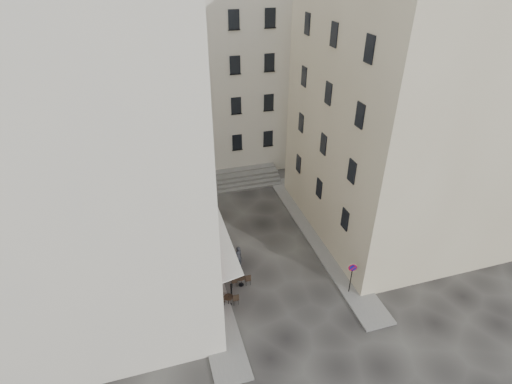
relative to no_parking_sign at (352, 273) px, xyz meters
name	(u,v)px	position (x,y,z in m)	size (l,w,h in m)	color
ground	(275,274)	(-3.98, 2.93, -1.71)	(90.00, 90.00, 0.00)	black
sidewalk_left	(199,249)	(-8.48, 6.93, -1.65)	(2.00, 22.00, 0.12)	slate
sidewalk_right	(318,236)	(0.52, 5.93, -1.65)	(2.00, 18.00, 0.12)	slate
building_left	(77,134)	(-14.48, 5.93, 8.60)	(12.20, 16.20, 20.60)	beige
building_right	(406,110)	(6.52, 6.43, 7.60)	(12.20, 14.20, 18.60)	#BBAB8B
building_back	(202,66)	(-4.98, 21.93, 7.60)	(18.20, 10.20, 18.60)	beige
cafe_storefront	(207,256)	(-8.29, 3.93, 0.17)	(1.74, 7.30, 3.50)	#4C110A
stone_steps	(231,180)	(-3.98, 15.51, -1.31)	(9.00, 3.15, 0.80)	#5A5856
bollard_near	(231,289)	(-7.23, 1.93, -1.18)	(0.12, 0.12, 0.98)	black
bollard_mid	(220,254)	(-7.23, 5.43, -1.18)	(0.12, 0.12, 0.98)	black
bollard_far	(210,226)	(-7.23, 8.93, -1.18)	(0.12, 0.12, 0.98)	black
no_parking_sign	(352,273)	(0.00, 0.00, 0.00)	(0.54, 0.18, 2.41)	black
bistro_table_a	(228,299)	(-7.58, 1.23, -1.27)	(1.23, 0.58, 0.87)	black
bistro_table_b	(241,280)	(-6.42, 2.63, -1.26)	(1.24, 0.58, 0.87)	black
bistro_table_c	(226,262)	(-6.97, 4.58, -1.26)	(1.25, 0.59, 0.88)	black
bistro_table_d	(225,253)	(-6.78, 5.62, -1.29)	(1.15, 0.54, 0.81)	black
bistro_table_e	(207,232)	(-7.58, 8.24, -1.23)	(1.32, 0.62, 0.93)	black
pedestrian	(238,256)	(-6.14, 4.47, -0.86)	(0.62, 0.40, 1.69)	#222328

